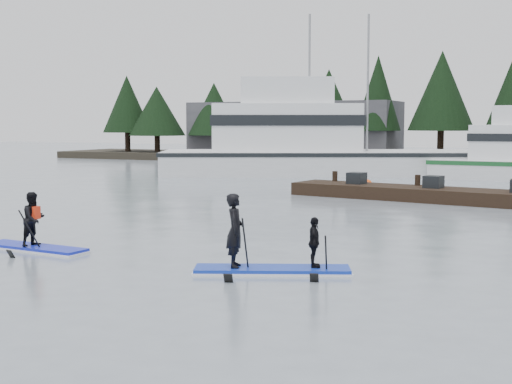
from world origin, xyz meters
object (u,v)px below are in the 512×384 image
at_px(paddleboard_solo, 34,228).
at_px(paddleboard_duo, 266,247).
at_px(floating_dock, 482,197).
at_px(fishing_boat_large, 315,161).

distance_m(paddleboard_solo, paddleboard_duo, 6.45).
bearing_deg(paddleboard_duo, floating_dock, 57.54).
height_order(fishing_boat_large, paddleboard_duo, fishing_boat_large).
distance_m(fishing_boat_large, floating_dock, 17.26).
distance_m(floating_dock, paddleboard_duo, 15.63).
bearing_deg(paddleboard_duo, paddleboard_solo, 156.49).
distance_m(floating_dock, paddleboard_solo, 17.81).
xyz_separation_m(fishing_boat_large, paddleboard_duo, (9.19, -28.11, -0.31)).
distance_m(fishing_boat_large, paddleboard_solo, 28.21).
bearing_deg(paddleboard_solo, paddleboard_duo, 3.63).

